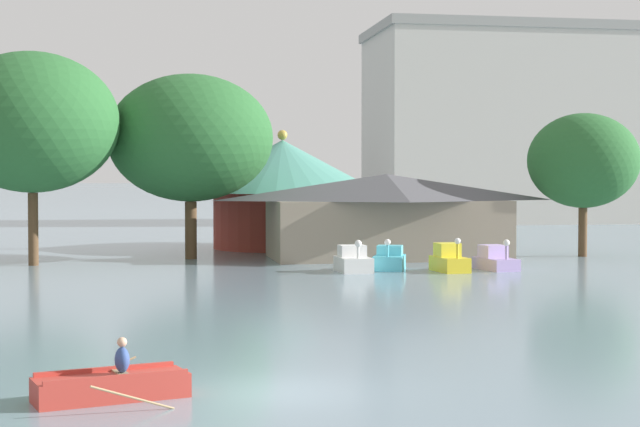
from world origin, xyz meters
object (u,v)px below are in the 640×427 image
object	(u,v)px
pedal_boat_yellow	(449,260)
shoreline_tree_tall_left	(32,122)
pedal_boat_cyan	(389,260)
pedal_boat_white	(353,261)
shoreline_tree_right	(583,161)
shoreline_tree_mid	(190,138)
pedal_boat_lavender	(495,260)
green_roof_pavilion	(282,185)
rowboat_with_rower	(112,386)
boathouse	(386,214)
background_building_block	(517,125)

from	to	relation	value
pedal_boat_yellow	shoreline_tree_tall_left	distance (m)	24.26
pedal_boat_cyan	pedal_boat_yellow	size ratio (longest dim) A/B	1.06
pedal_boat_white	shoreline_tree_right	distance (m)	18.74
pedal_boat_cyan	pedal_boat_white	bearing A→B (deg)	-49.84
shoreline_tree_tall_left	shoreline_tree_right	xyz separation A→B (m)	(33.06, 0.82, -2.02)
pedal_boat_white	shoreline_tree_mid	size ratio (longest dim) A/B	0.23
pedal_boat_lavender	green_roof_pavilion	distance (m)	20.87
pedal_boat_white	pedal_boat_yellow	xyz separation A→B (m)	(5.00, -0.65, 0.03)
rowboat_with_rower	boathouse	xyz separation A→B (m)	(15.25, 37.33, 2.39)
pedal_boat_yellow	shoreline_tree_mid	bearing A→B (deg)	-134.71
pedal_boat_white	shoreline_tree_mid	distance (m)	14.45
rowboat_with_rower	boathouse	distance (m)	40.40
pedal_boat_yellow	rowboat_with_rower	bearing A→B (deg)	-35.51
pedal_boat_lavender	shoreline_tree_right	world-z (taller)	shoreline_tree_right
pedal_boat_white	boathouse	xyz separation A→B (m)	(3.85, 8.56, 2.13)
pedal_boat_yellow	pedal_boat_lavender	distance (m)	2.82
green_roof_pavilion	shoreline_tree_tall_left	distance (m)	19.76
rowboat_with_rower	shoreline_tree_mid	bearing A→B (deg)	-111.44
shoreline_tree_right	pedal_boat_lavender	bearing A→B (deg)	-137.67
pedal_boat_cyan	pedal_boat_lavender	world-z (taller)	pedal_boat_cyan
shoreline_tree_mid	background_building_block	xyz separation A→B (m)	(38.30, 46.13, 3.49)
shoreline_tree_mid	background_building_block	bearing A→B (deg)	50.30
shoreline_tree_right	pedal_boat_white	bearing A→B (deg)	-154.61
pedal_boat_white	pedal_boat_lavender	xyz separation A→B (m)	(7.75, -0.02, -0.04)
rowboat_with_rower	shoreline_tree_right	xyz separation A→B (m)	(27.61, 36.46, 5.66)
pedal_boat_white	green_roof_pavilion	distance (m)	18.86
shoreline_tree_right	background_building_block	size ratio (longest dim) A/B	0.27
pedal_boat_yellow	boathouse	world-z (taller)	boathouse
rowboat_with_rower	shoreline_tree_right	size ratio (longest dim) A/B	0.39
shoreline_tree_mid	shoreline_tree_right	size ratio (longest dim) A/B	1.25
pedal_boat_cyan	green_roof_pavilion	size ratio (longest dim) A/B	0.21
pedal_boat_cyan	green_roof_pavilion	bearing A→B (deg)	-149.86
rowboat_with_rower	shoreline_tree_mid	xyz separation A→B (m)	(3.45, 38.78, 6.99)
pedal_boat_lavender	boathouse	distance (m)	9.67
pedal_boat_white	shoreline_tree_tall_left	xyz separation A→B (m)	(-16.85, 6.87, 7.43)
pedal_boat_white	pedal_boat_lavender	distance (m)	7.75
pedal_boat_lavender	shoreline_tree_mid	world-z (taller)	shoreline_tree_mid
shoreline_tree_tall_left	shoreline_tree_mid	distance (m)	9.46
pedal_boat_lavender	rowboat_with_rower	bearing A→B (deg)	-42.60
pedal_boat_lavender	shoreline_tree_mid	xyz separation A→B (m)	(-15.70, 10.02, 6.78)
pedal_boat_yellow	shoreline_tree_right	bearing A→B (deg)	121.37
pedal_boat_cyan	shoreline_tree_tall_left	distance (m)	21.28
green_roof_pavilion	shoreline_tree_right	size ratio (longest dim) A/B	1.54
rowboat_with_rower	green_roof_pavilion	size ratio (longest dim) A/B	0.26
rowboat_with_rower	pedal_boat_yellow	xyz separation A→B (m)	(16.40, 28.12, 0.28)
background_building_block	pedal_boat_cyan	bearing A→B (deg)	-117.01
pedal_boat_cyan	shoreline_tree_mid	world-z (taller)	shoreline_tree_mid
pedal_boat_white	pedal_boat_yellow	world-z (taller)	pedal_boat_yellow
pedal_boat_cyan	shoreline_tree_mid	xyz separation A→B (m)	(-10.10, 9.19, 6.77)
pedal_boat_cyan	pedal_boat_lavender	size ratio (longest dim) A/B	0.97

